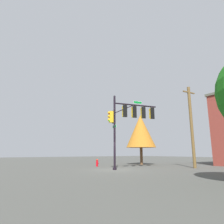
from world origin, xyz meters
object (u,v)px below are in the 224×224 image
signal_pole_assembly (129,117)px  fire_hydrant (97,163)px  utility_pole (191,125)px  tree_mid (141,131)px

signal_pole_assembly → fire_hydrant: bearing=95.7°
signal_pole_assembly → utility_pole: (6.28, -2.80, -0.60)m
fire_hydrant → tree_mid: tree_mid is taller
signal_pole_assembly → fire_hydrant: signal_pole_assembly is taller
signal_pole_assembly → utility_pole: 6.91m
utility_pole → tree_mid: (-0.16, 7.56, -0.02)m
utility_pole → fire_hydrant: utility_pole is taller
signal_pole_assembly → utility_pole: size_ratio=0.82×
utility_pole → fire_hydrant: (-6.80, 7.94, -4.03)m
signal_pole_assembly → utility_pole: bearing=-24.0°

